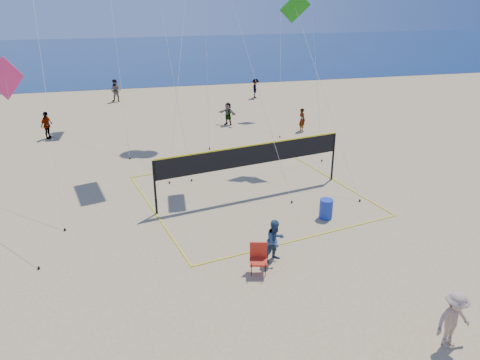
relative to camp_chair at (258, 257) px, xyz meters
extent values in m
plane|color=tan|center=(-0.40, -3.77, -0.63)|extent=(120.00, 120.00, 0.00)
cube|color=navy|center=(-0.40, 58.23, -0.61)|extent=(140.00, 50.00, 0.03)
imported|color=navy|center=(0.79, 0.62, 0.17)|extent=(0.95, 0.86, 1.60)
imported|color=tan|center=(4.18, -4.67, 0.23)|extent=(1.19, 0.79, 1.71)
imported|color=gray|center=(-9.22, 18.03, 0.27)|extent=(0.88, 1.13, 1.78)
imported|color=gray|center=(2.86, 18.56, 0.17)|extent=(1.35, 1.41, 1.60)
imported|color=gray|center=(7.44, 15.84, 0.17)|extent=(0.50, 0.65, 1.59)
imported|color=gray|center=(-4.96, 27.79, 0.32)|extent=(1.12, 1.01, 1.90)
imported|color=gray|center=(7.02, 26.48, 0.22)|extent=(0.91, 1.22, 1.69)
cube|color=red|center=(-0.03, -0.11, -0.14)|extent=(0.71, 0.67, 0.06)
cube|color=red|center=(0.03, 0.13, 0.19)|extent=(0.59, 0.20, 0.60)
cylinder|color=black|center=(-0.31, -0.26, -0.36)|extent=(0.10, 0.30, 0.77)
cylinder|color=black|center=(-0.20, 0.16, -0.36)|extent=(0.10, 0.30, 0.77)
cylinder|color=black|center=(0.15, -0.37, -0.36)|extent=(0.10, 0.30, 0.77)
cylinder|color=black|center=(0.26, 0.05, -0.36)|extent=(0.10, 0.30, 0.77)
cylinder|color=#1B37B0|center=(3.91, 3.32, -0.20)|extent=(0.72, 0.72, 0.85)
cylinder|color=black|center=(-3.12, 5.38, 0.60)|extent=(0.10, 0.10, 2.46)
cylinder|color=black|center=(5.91, 7.29, 0.60)|extent=(0.10, 0.10, 2.46)
cube|color=black|center=(1.40, 6.33, 1.37)|extent=(9.03, 1.93, 0.92)
cube|color=yellow|center=(1.40, 6.33, 1.86)|extent=(9.03, 1.94, 0.06)
cube|color=yellow|center=(2.35, 1.82, -0.62)|extent=(9.23, 2.00, 0.02)
cube|color=yellow|center=(0.44, 10.84, -0.62)|extent=(9.23, 2.00, 0.02)
cylinder|color=silver|center=(-7.40, 8.66, 4.82)|extent=(1.08, 7.99, 10.79)
cylinder|color=black|center=(-6.86, 4.67, -0.58)|extent=(0.08, 0.08, 0.10)
cylinder|color=silver|center=(-1.71, 10.31, 5.01)|extent=(1.18, 3.26, 11.18)
cylinder|color=black|center=(-1.13, 8.69, -0.58)|extent=(0.08, 0.08, 0.10)
cylinder|color=silver|center=(1.97, 7.13, 3.97)|extent=(2.05, 4.17, 9.10)
cylinder|color=black|center=(2.99, 5.06, -0.58)|extent=(0.08, 0.08, 0.10)
cube|color=#F52B6C|center=(-8.78, 7.97, 5.02)|extent=(1.68, 0.99, 1.91)
cylinder|color=silver|center=(-8.12, 4.96, 2.22)|extent=(1.34, 6.04, 5.61)
cylinder|color=black|center=(-7.46, 1.94, -0.58)|extent=(0.08, 0.08, 0.10)
cube|color=#1E9015|center=(4.77, 10.73, 7.57)|extent=(1.45, 0.68, 1.56)
cylinder|color=silver|center=(5.43, 7.60, 3.50)|extent=(1.34, 6.27, 8.16)
cylinder|color=black|center=(6.09, 4.47, -0.58)|extent=(0.08, 0.08, 0.10)
cylinder|color=silver|center=(6.10, 11.17, 5.74)|extent=(0.73, 2.60, 12.64)
cylinder|color=black|center=(6.46, 9.88, -0.58)|extent=(0.08, 0.08, 0.10)
cylinder|color=silver|center=(-0.65, 13.45, 6.61)|extent=(3.23, 9.61, 14.39)
cylinder|color=black|center=(-2.26, 8.65, -0.58)|extent=(0.08, 0.08, 0.10)
cylinder|color=silver|center=(0.92, 15.50, 5.88)|extent=(0.62, 4.16, 12.92)
cylinder|color=black|center=(0.62, 13.43, -0.58)|extent=(0.08, 0.08, 0.10)
cylinder|color=silver|center=(-4.38, 17.61, 5.66)|extent=(0.50, 9.64, 12.48)
cylinder|color=black|center=(-4.14, 12.79, -0.58)|extent=(0.08, 0.08, 0.10)
cylinder|color=silver|center=(6.54, 18.27, 4.28)|extent=(2.01, 6.97, 9.72)
cylinder|color=black|center=(5.54, 14.80, -0.58)|extent=(0.08, 0.08, 0.10)
camera|label=1|loc=(-3.79, -13.27, 8.57)|focal=35.00mm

